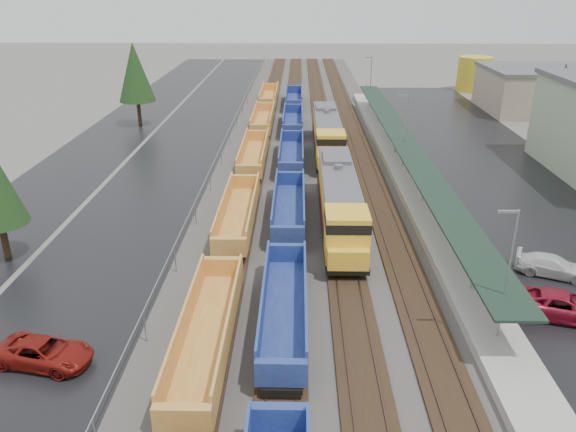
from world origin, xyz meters
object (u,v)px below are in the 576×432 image
(parked_car_west_c, at_px, (44,353))
(parked_car_east_c, at_px, (553,266))
(locomotive_lead, at_px, (340,202))
(parked_car_east_b, at_px, (562,306))
(well_string_yellow, at_px, (239,214))
(storage_tank, at_px, (474,74))
(locomotive_trail, at_px, (327,134))
(well_string_blue, at_px, (289,207))

(parked_car_west_c, xyz_separation_m, parked_car_east_c, (30.05, 10.05, -0.02))
(locomotive_lead, height_order, parked_car_east_b, locomotive_lead)
(well_string_yellow, relative_size, parked_car_west_c, 22.44)
(well_string_yellow, relative_size, storage_tank, 18.82)
(locomotive_trail, distance_m, parked_car_east_b, 35.72)
(well_string_yellow, bearing_deg, parked_car_west_c, -115.06)
(well_string_yellow, xyz_separation_m, storage_tank, (36.00, 61.32, 1.85))
(well_string_yellow, height_order, parked_car_east_c, well_string_yellow)
(well_string_yellow, bearing_deg, locomotive_trail, 68.99)
(well_string_yellow, relative_size, parked_car_east_c, 23.98)
(well_string_blue, bearing_deg, well_string_yellow, -159.30)
(well_string_yellow, distance_m, parked_car_east_b, 23.87)
(parked_car_west_c, relative_size, parked_car_east_b, 0.90)
(parked_car_west_c, bearing_deg, well_string_yellow, -13.50)
(well_string_yellow, xyz_separation_m, parked_car_east_c, (21.81, -7.57, -0.46))
(storage_tank, relative_size, parked_car_east_c, 1.27)
(parked_car_east_c, bearing_deg, locomotive_trail, 48.86)
(well_string_blue, xyz_separation_m, storage_tank, (32.00, 59.81, 1.86))
(well_string_blue, bearing_deg, storage_tank, 61.85)
(locomotive_lead, xyz_separation_m, parked_car_east_b, (12.21, -12.53, -1.56))
(locomotive_trail, bearing_deg, parked_car_east_b, -70.00)
(locomotive_lead, height_order, well_string_blue, locomotive_lead)
(parked_car_east_b, xyz_separation_m, parked_car_east_c, (1.60, 5.13, -0.10))
(locomotive_lead, bearing_deg, parked_car_west_c, -132.94)
(locomotive_trail, relative_size, well_string_yellow, 0.17)
(locomotive_trail, xyz_separation_m, well_string_blue, (-4.00, -19.32, -1.21))
(locomotive_trail, relative_size, parked_car_east_b, 3.45)
(locomotive_trail, xyz_separation_m, storage_tank, (28.00, 40.48, 0.65))
(well_string_blue, bearing_deg, parked_car_east_b, -41.24)
(well_string_blue, bearing_deg, locomotive_trail, 78.30)
(well_string_blue, distance_m, parked_car_east_c, 20.00)
(storage_tank, xyz_separation_m, parked_car_west_c, (-44.23, -78.94, -2.29))
(locomotive_lead, distance_m, well_string_blue, 4.50)
(storage_tank, bearing_deg, parked_car_east_b, -102.04)
(locomotive_lead, xyz_separation_m, well_string_blue, (-4.00, 1.68, -1.21))
(locomotive_lead, relative_size, parked_car_east_b, 3.45)
(locomotive_trail, height_order, parked_car_west_c, locomotive_trail)
(well_string_yellow, distance_m, parked_car_west_c, 19.45)
(locomotive_lead, height_order, well_string_yellow, locomotive_lead)
(locomotive_lead, xyz_separation_m, locomotive_trail, (0.00, 21.00, 0.00))
(well_string_blue, distance_m, storage_tank, 67.85)
(locomotive_trail, height_order, storage_tank, storage_tank)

